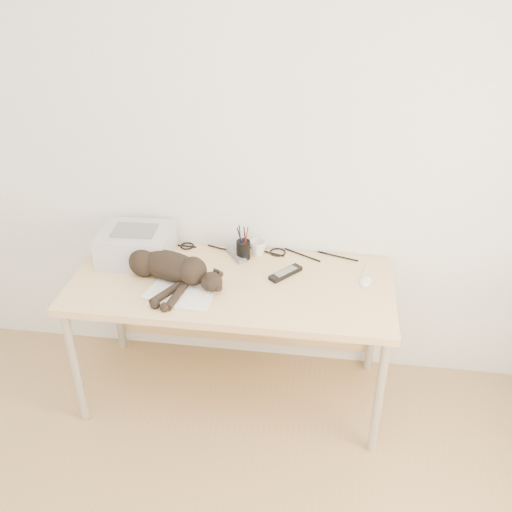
# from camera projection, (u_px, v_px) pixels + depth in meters

# --- Properties ---
(wall_back) EXTENTS (3.50, 0.00, 3.50)m
(wall_back) POSITION_uv_depth(u_px,v_px,m) (241.00, 149.00, 2.85)
(wall_back) COLOR white
(wall_back) RESTS_ON floor
(desk) EXTENTS (1.60, 0.70, 0.74)m
(desk) POSITION_uv_depth(u_px,v_px,m) (235.00, 294.00, 2.97)
(desk) COLOR #E8BB88
(desk) RESTS_ON floor
(printer) EXTENTS (0.38, 0.32, 0.17)m
(printer) POSITION_uv_depth(u_px,v_px,m) (136.00, 245.00, 2.98)
(printer) COLOR #ADADB2
(printer) RESTS_ON desk
(papers) EXTENTS (0.34, 0.27, 0.01)m
(papers) POSITION_uv_depth(u_px,v_px,m) (180.00, 294.00, 2.73)
(papers) COLOR white
(papers) RESTS_ON desk
(cat) EXTENTS (0.67, 0.44, 0.16)m
(cat) POSITION_uv_depth(u_px,v_px,m) (166.00, 267.00, 2.82)
(cat) COLOR black
(cat) RESTS_ON desk
(mug) EXTENTS (0.13, 0.13, 0.08)m
(mug) POSITION_uv_depth(u_px,v_px,m) (258.00, 248.00, 3.03)
(mug) COLOR silver
(mug) RESTS_ON desk
(pen_cup) EXTENTS (0.07, 0.07, 0.19)m
(pen_cup) POSITION_uv_depth(u_px,v_px,m) (243.00, 249.00, 3.00)
(pen_cup) COLOR black
(pen_cup) RESTS_ON desk
(remote_grey) EXTENTS (0.14, 0.17, 0.02)m
(remote_grey) POSITION_uv_depth(u_px,v_px,m) (236.00, 255.00, 3.04)
(remote_grey) COLOR slate
(remote_grey) RESTS_ON desk
(remote_black) EXTENTS (0.17, 0.18, 0.02)m
(remote_black) POSITION_uv_depth(u_px,v_px,m) (286.00, 273.00, 2.88)
(remote_black) COLOR black
(remote_black) RESTS_ON desk
(mouse) EXTENTS (0.08, 0.11, 0.03)m
(mouse) POSITION_uv_depth(u_px,v_px,m) (366.00, 280.00, 2.81)
(mouse) COLOR white
(mouse) RESTS_ON desk
(cable_tangle) EXTENTS (1.36, 0.09, 0.01)m
(cable_tangle) POSITION_uv_depth(u_px,v_px,m) (241.00, 250.00, 3.09)
(cable_tangle) COLOR black
(cable_tangle) RESTS_ON desk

